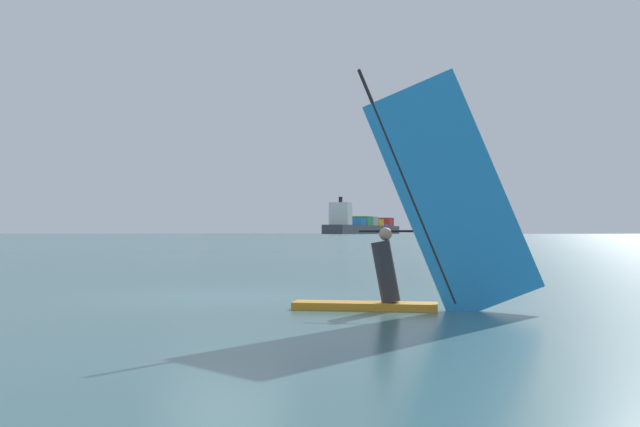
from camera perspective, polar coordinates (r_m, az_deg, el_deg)
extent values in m
plane|color=#386066|center=(14.92, -7.48, -6.46)|extent=(4000.00, 4000.00, 0.00)
cube|color=orange|center=(12.55, 3.50, -7.13)|extent=(2.50, 1.06, 0.12)
cylinder|color=black|center=(12.46, 6.70, 2.21)|extent=(1.64, 0.40, 3.98)
cube|color=#268CD8|center=(12.44, 10.14, 1.44)|extent=(2.92, 0.66, 4.22)
cylinder|color=black|center=(12.44, 6.77, -1.37)|extent=(1.60, 0.38, 0.04)
cylinder|color=#2D2D33|center=(12.48, 5.10, -4.51)|extent=(0.55, 0.42, 1.07)
sphere|color=tan|center=(12.46, 5.09, -1.59)|extent=(0.22, 0.22, 0.22)
cube|color=#3F444C|center=(856.77, 3.47, -1.26)|extent=(26.01, 208.34, 9.72)
cube|color=silver|center=(782.60, 1.60, -0.01)|extent=(21.53, 14.91, 23.82)
cylinder|color=black|center=(783.13, 1.60, 1.08)|extent=(4.00, 4.00, 6.00)
cube|color=#1E66AD|center=(825.81, 2.73, -0.64)|extent=(21.25, 19.62, 7.80)
cube|color=#2D8C47|center=(846.12, 3.22, -0.58)|extent=(21.25, 19.62, 10.40)
cube|color=#99999E|center=(866.46, 3.68, -0.60)|extent=(21.25, 19.62, 10.40)
cube|color=gold|center=(886.85, 4.13, -0.70)|extent=(21.25, 19.62, 7.80)
cube|color=#59388C|center=(907.27, 4.55, -0.88)|extent=(21.25, 19.62, 2.60)
cube|color=red|center=(927.82, 4.95, -0.65)|extent=(21.25, 19.62, 10.40)
cube|color=#4C564C|center=(1520.93, 7.59, -0.92)|extent=(848.82, 401.43, 32.66)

